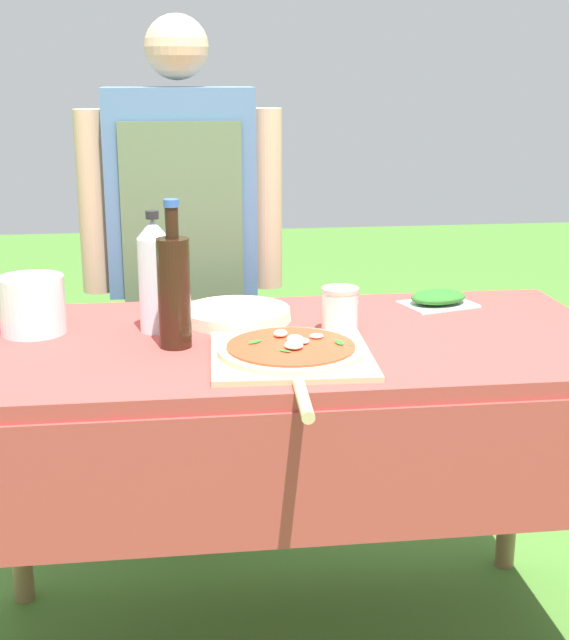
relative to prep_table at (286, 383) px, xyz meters
name	(u,v)px	position (x,y,z in m)	size (l,w,h in m)	color
prep_table	(286,383)	(0.00, 0.00, 0.00)	(1.49, 0.74, 0.81)	#A83D38
person_cook	(183,244)	(-0.22, 0.64, 0.21)	(0.58, 0.19, 1.53)	#4C4C51
pizza_on_peel	(291,353)	(-0.01, -0.16, 0.12)	(0.35, 0.52, 0.05)	#D1B27F
oil_bottle	(174,289)	(-0.25, -0.04, 0.24)	(0.07, 0.07, 0.32)	black
water_bottle	(155,275)	(-0.29, 0.09, 0.24)	(0.07, 0.07, 0.28)	silver
herb_container	(438,298)	(0.42, 0.23, 0.13)	(0.20, 0.17, 0.04)	silver
mixing_tub	(32,305)	(-0.57, 0.11, 0.18)	(0.15, 0.15, 0.13)	silver
plate_stack	(236,314)	(-0.10, 0.15, 0.13)	(0.26, 0.26, 0.03)	beige
sauce_jar	(340,312)	(0.13, 0.03, 0.16)	(0.08, 0.08, 0.10)	silver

